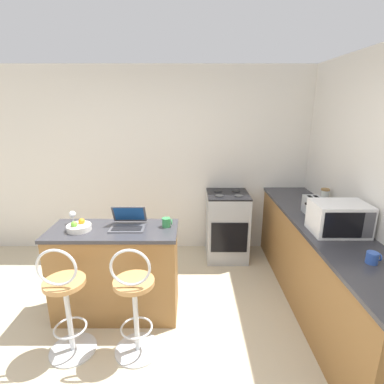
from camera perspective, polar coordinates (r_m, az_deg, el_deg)
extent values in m
plane|color=#BCAD8E|center=(2.82, -10.59, -31.68)|extent=(20.00, 20.00, 0.00)
cube|color=silver|center=(4.30, -5.89, 5.67)|extent=(12.00, 0.06, 2.60)
cube|color=olive|center=(3.22, -14.16, -14.79)|extent=(1.21, 0.50, 0.90)
cube|color=#333338|center=(3.01, -14.78, -7.11)|extent=(1.24, 0.53, 0.03)
cube|color=olive|center=(3.48, 23.42, -13.19)|extent=(0.58, 2.83, 0.90)
cube|color=#333338|center=(3.29, 24.33, -6.03)|extent=(0.61, 2.86, 0.03)
cylinder|color=silver|center=(3.16, -21.63, -26.10)|extent=(0.40, 0.40, 0.02)
cylinder|color=silver|center=(2.95, -22.34, -21.25)|extent=(0.04, 0.04, 0.66)
torus|color=silver|center=(3.02, -22.12, -22.81)|extent=(0.28, 0.28, 0.02)
cylinder|color=#B7844C|center=(2.77, -23.12, -15.58)|extent=(0.34, 0.34, 0.04)
torus|color=silver|center=(2.60, -24.39, -13.01)|extent=(0.32, 0.02, 0.32)
cylinder|color=silver|center=(3.02, -10.23, -27.41)|extent=(0.40, 0.40, 0.02)
cylinder|color=silver|center=(2.80, -10.59, -22.46)|extent=(0.04, 0.04, 0.66)
torus|color=silver|center=(2.87, -10.48, -24.06)|extent=(0.28, 0.28, 0.02)
cylinder|color=#B7844C|center=(2.60, -10.99, -16.57)|extent=(0.34, 0.34, 0.04)
torus|color=silver|center=(2.43, -11.66, -13.96)|extent=(0.32, 0.02, 0.32)
cube|color=#47474C|center=(2.97, -12.18, -6.78)|extent=(0.33, 0.21, 0.01)
cube|color=black|center=(2.95, -12.25, -6.78)|extent=(0.28, 0.12, 0.00)
cube|color=#47474C|center=(3.04, -11.83, -4.13)|extent=(0.33, 0.10, 0.18)
cube|color=#19478C|center=(3.03, -11.86, -4.11)|extent=(0.29, 0.08, 0.15)
cube|color=white|center=(3.08, 26.23, -4.48)|extent=(0.49, 0.34, 0.29)
cube|color=black|center=(2.91, 26.93, -5.70)|extent=(0.34, 0.01, 0.23)
cube|color=#4C4C51|center=(3.02, 30.64, -5.50)|extent=(0.10, 0.01, 0.23)
cube|color=#9EA3A8|center=(3.48, 22.34, -2.65)|extent=(0.17, 0.31, 0.19)
cube|color=black|center=(3.44, 21.98, -1.14)|extent=(0.04, 0.22, 0.00)
cube|color=black|center=(3.46, 23.02, -1.13)|extent=(0.04, 0.22, 0.00)
cube|color=black|center=(3.43, 20.94, -2.08)|extent=(0.02, 0.02, 0.02)
cube|color=#9EA3A8|center=(4.22, 6.68, -6.51)|extent=(0.56, 0.58, 0.91)
cube|color=black|center=(3.97, 7.14, -8.63)|extent=(0.47, 0.01, 0.41)
cube|color=black|center=(4.07, 6.89, -0.42)|extent=(0.56, 0.58, 0.02)
cylinder|color=black|center=(3.94, 5.28, -0.71)|extent=(0.11, 0.11, 0.01)
cylinder|color=black|center=(3.97, 8.89, -0.70)|extent=(0.11, 0.11, 0.01)
cylinder|color=black|center=(4.16, 5.00, 0.22)|extent=(0.11, 0.11, 0.01)
cylinder|color=black|center=(4.19, 8.42, 0.22)|extent=(0.11, 0.11, 0.01)
cylinder|color=#2D51AD|center=(2.67, 31.12, -10.68)|extent=(0.09, 0.09, 0.09)
torus|color=#2D51AD|center=(2.69, 32.16, -10.49)|extent=(0.01, 0.06, 0.06)
cylinder|color=#338447|center=(2.95, -4.89, -5.79)|extent=(0.08, 0.08, 0.09)
torus|color=#338447|center=(2.94, -3.86, -5.72)|extent=(0.01, 0.06, 0.06)
cylinder|color=silver|center=(3.25, -21.61, -5.57)|extent=(0.06, 0.06, 0.00)
cylinder|color=silver|center=(3.24, -21.68, -4.97)|extent=(0.01, 0.01, 0.07)
sphere|color=silver|center=(3.22, -21.79, -3.94)|extent=(0.07, 0.07, 0.07)
cylinder|color=silver|center=(3.06, -20.67, -6.35)|extent=(0.23, 0.23, 0.05)
sphere|color=red|center=(3.03, -21.54, -5.75)|extent=(0.06, 0.06, 0.06)
sphere|color=orange|center=(3.07, -20.24, -5.28)|extent=(0.06, 0.06, 0.06)
sphere|color=#66B233|center=(3.02, -21.50, -5.75)|extent=(0.06, 0.06, 0.06)
cylinder|color=silver|center=(3.83, 23.92, -1.12)|extent=(0.09, 0.09, 0.19)
cylinder|color=olive|center=(3.80, 24.11, 0.43)|extent=(0.10, 0.10, 0.02)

